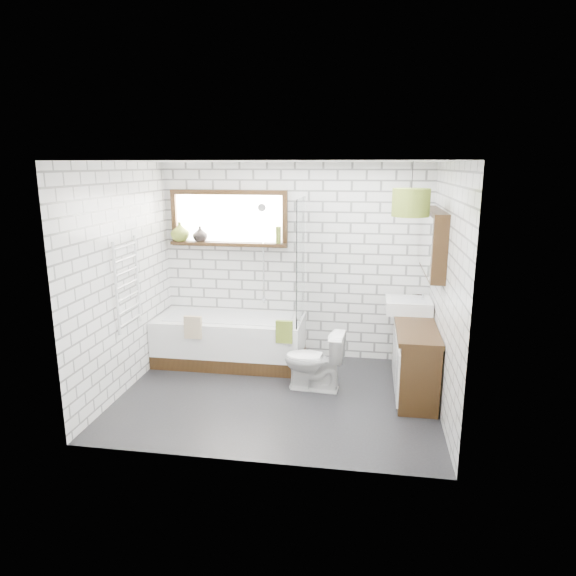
% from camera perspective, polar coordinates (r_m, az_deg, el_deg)
% --- Properties ---
extents(floor, '(3.40, 2.60, 0.01)m').
position_cam_1_polar(floor, '(5.75, -1.20, -11.92)').
color(floor, black).
rests_on(floor, ground).
extents(ceiling, '(3.40, 2.60, 0.01)m').
position_cam_1_polar(ceiling, '(5.20, -1.34, 13.94)').
color(ceiling, white).
rests_on(ceiling, ground).
extents(wall_back, '(3.40, 0.01, 2.50)m').
position_cam_1_polar(wall_back, '(6.60, 0.75, 2.89)').
color(wall_back, white).
rests_on(wall_back, ground).
extents(wall_front, '(3.40, 0.01, 2.50)m').
position_cam_1_polar(wall_front, '(4.10, -4.52, -3.76)').
color(wall_front, white).
rests_on(wall_front, ground).
extents(wall_left, '(0.01, 2.60, 2.50)m').
position_cam_1_polar(wall_left, '(5.88, -17.86, 0.91)').
color(wall_left, white).
rests_on(wall_left, ground).
extents(wall_right, '(0.01, 2.60, 2.50)m').
position_cam_1_polar(wall_right, '(5.31, 17.14, -0.33)').
color(wall_right, white).
rests_on(wall_right, ground).
extents(window, '(1.52, 0.16, 0.68)m').
position_cam_1_polar(window, '(6.65, -6.63, 7.67)').
color(window, black).
rests_on(window, wall_back).
extents(towel_radiator, '(0.06, 0.52, 1.00)m').
position_cam_1_polar(towel_radiator, '(5.87, -17.43, 0.43)').
color(towel_radiator, white).
rests_on(towel_radiator, wall_left).
extents(mirror_cabinet, '(0.16, 1.20, 0.70)m').
position_cam_1_polar(mirror_cabinet, '(5.81, 15.79, 4.93)').
color(mirror_cabinet, black).
rests_on(mirror_cabinet, wall_right).
extents(shower_riser, '(0.02, 0.02, 1.30)m').
position_cam_1_polar(shower_riser, '(6.60, -2.75, 3.77)').
color(shower_riser, silver).
rests_on(shower_riser, wall_back).
extents(bathtub, '(1.85, 0.81, 0.60)m').
position_cam_1_polar(bathtub, '(6.61, -6.43, -5.73)').
color(bathtub, white).
rests_on(bathtub, floor).
extents(shower_screen, '(0.02, 0.72, 1.50)m').
position_cam_1_polar(shower_screen, '(6.16, 1.44, 3.04)').
color(shower_screen, white).
rests_on(shower_screen, bathtub).
extents(towel_green, '(0.20, 0.05, 0.27)m').
position_cam_1_polar(towel_green, '(5.98, -0.42, -4.90)').
color(towel_green, '#5D6F21').
rests_on(towel_green, bathtub).
extents(towel_beige, '(0.21, 0.05, 0.28)m').
position_cam_1_polar(towel_beige, '(6.25, -10.51, -4.32)').
color(towel_beige, tan).
rests_on(towel_beige, bathtub).
extents(vanity, '(0.43, 1.35, 0.77)m').
position_cam_1_polar(vanity, '(5.90, 13.91, -7.55)').
color(vanity, black).
rests_on(vanity, floor).
extents(basin, '(0.53, 0.46, 0.15)m').
position_cam_1_polar(basin, '(6.23, 13.24, -1.92)').
color(basin, white).
rests_on(basin, vanity).
extents(tap, '(0.04, 0.04, 0.18)m').
position_cam_1_polar(tap, '(6.23, 14.73, -1.42)').
color(tap, silver).
rests_on(tap, vanity).
extents(toilet, '(0.43, 0.69, 0.68)m').
position_cam_1_polar(toilet, '(5.79, 2.91, -8.06)').
color(toilet, white).
rests_on(toilet, floor).
extents(vase_olive, '(0.30, 0.30, 0.25)m').
position_cam_1_polar(vase_olive, '(6.85, -11.93, 5.98)').
color(vase_olive, olive).
rests_on(vase_olive, window).
extents(vase_dark, '(0.20, 0.20, 0.20)m').
position_cam_1_polar(vase_dark, '(6.76, -9.75, 5.78)').
color(vase_dark, black).
rests_on(vase_dark, window).
extents(bottle, '(0.08, 0.08, 0.21)m').
position_cam_1_polar(bottle, '(6.50, -1.09, 5.73)').
color(bottle, olive).
rests_on(bottle, window).
extents(pendant, '(0.38, 0.38, 0.28)m').
position_cam_1_polar(pendant, '(5.35, 13.51, 9.22)').
color(pendant, '#5D6F21').
rests_on(pendant, ceiling).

